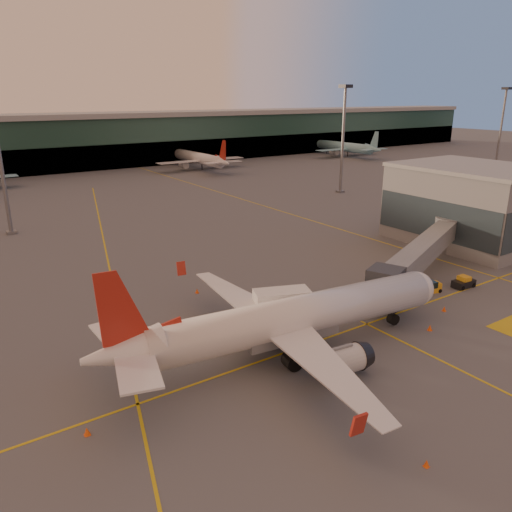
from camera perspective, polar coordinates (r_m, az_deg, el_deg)
ground at (r=48.82m, az=12.71°, el=-11.15°), size 600.00×600.00×0.00m
taxi_markings at (r=80.44m, az=-14.80°, el=0.47°), size 100.12×173.00×0.01m
terminal at (r=173.79m, az=-24.01°, el=11.66°), size 400.00×20.00×17.60m
gate_building at (r=88.97m, az=23.35°, el=5.43°), size 18.40×22.40×12.60m
mast_east_near at (r=125.79m, az=9.95°, el=13.85°), size 2.40×2.40×25.60m
mast_east_far at (r=187.75m, az=26.30°, el=13.61°), size 2.40×2.40×25.60m
main_airplane at (r=46.50m, az=3.64°, el=-7.33°), size 36.25×32.77×10.94m
jet_bridge at (r=69.82m, az=18.85°, el=0.72°), size 30.41×14.90×5.55m
catering_truck at (r=51.67m, az=3.04°, el=-5.90°), size 6.19×4.33×4.41m
gpu_cart at (r=65.69m, az=19.48°, el=-3.42°), size 2.33×1.77×1.21m
pushback_tug at (r=68.73m, az=22.65°, el=-2.83°), size 3.01×1.77×1.50m
cone_nose at (r=60.64m, az=20.71°, el=-5.67°), size 0.46×0.46×0.58m
cone_tail at (r=39.96m, az=-18.76°, el=-18.45°), size 0.49×0.49×0.63m
cone_wing_right at (r=37.33m, az=18.92°, el=-21.51°), size 0.41×0.41×0.52m
cone_wing_left at (r=62.18m, az=-6.75°, el=-3.98°), size 0.45×0.45×0.57m
cone_fwd at (r=55.41m, az=19.25°, el=-7.74°), size 0.49×0.49×0.63m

